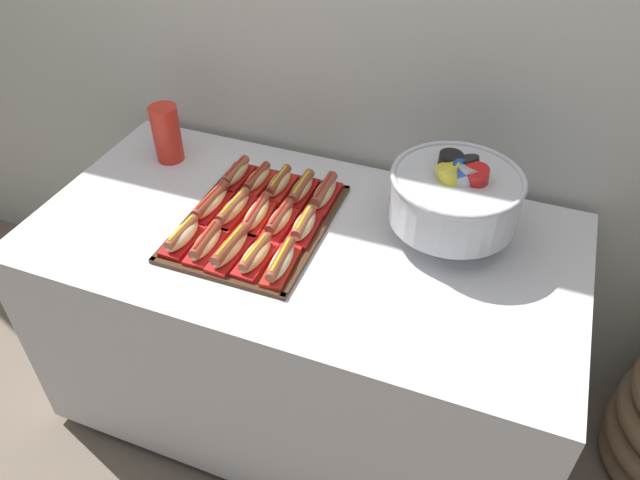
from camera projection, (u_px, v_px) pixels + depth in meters
name	position (u px, v px, depth m)	size (l,w,h in m)	color
ground_plane	(306.00, 398.00, 2.27)	(10.00, 10.00, 0.00)	#7A6B5B
back_wall	(362.00, 3.00, 1.78)	(6.00, 0.10, 2.60)	beige
buffet_table	(304.00, 323.00, 2.00)	(1.60, 0.82, 0.79)	silver
serving_tray	(257.00, 223.00, 1.79)	(0.41, 0.53, 0.01)	#472B19
hot_dog_0	(182.00, 237.00, 1.69)	(0.07, 0.16, 0.06)	#B21414
hot_dog_1	(206.00, 243.00, 1.67)	(0.07, 0.17, 0.06)	red
hot_dog_2	(230.00, 249.00, 1.65)	(0.07, 0.18, 0.06)	red
hot_dog_3	(255.00, 256.00, 1.63)	(0.07, 0.17, 0.06)	red
hot_dog_4	(281.00, 263.00, 1.61)	(0.07, 0.17, 0.06)	red
hot_dog_5	(211.00, 203.00, 1.81)	(0.07, 0.18, 0.06)	#B21414
hot_dog_6	(233.00, 209.00, 1.79)	(0.07, 0.18, 0.06)	red
hot_dog_7	(256.00, 215.00, 1.77)	(0.08, 0.18, 0.06)	red
hot_dog_8	(280.00, 220.00, 1.75)	(0.06, 0.16, 0.06)	red
hot_dog_9	(304.00, 226.00, 1.73)	(0.07, 0.16, 0.06)	red
hot_dog_10	(236.00, 174.00, 1.93)	(0.07, 0.16, 0.06)	#B21414
hot_dog_11	(257.00, 180.00, 1.91)	(0.07, 0.15, 0.06)	red
hot_dog_12	(279.00, 184.00, 1.89)	(0.07, 0.16, 0.06)	red
hot_dog_13	(301.00, 189.00, 1.87)	(0.06, 0.17, 0.06)	#B21414
hot_dog_14	(324.00, 193.00, 1.85)	(0.07, 0.18, 0.06)	red
punch_bowl	(455.00, 196.00, 1.66)	(0.36, 0.36, 0.26)	silver
cup_stack	(167.00, 133.00, 2.00)	(0.09, 0.09, 0.19)	red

